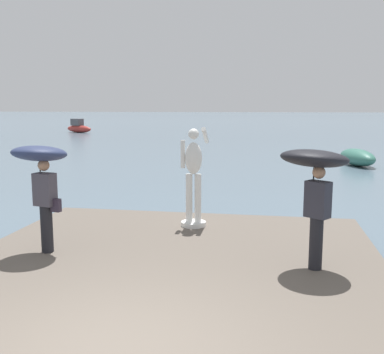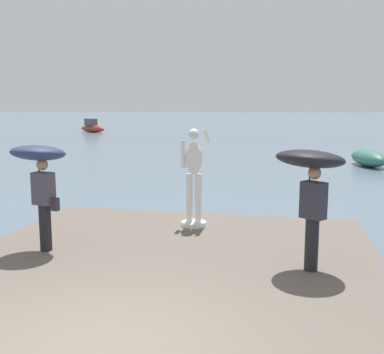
% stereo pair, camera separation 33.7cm
% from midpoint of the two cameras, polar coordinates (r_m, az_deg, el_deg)
% --- Properties ---
extents(ground_plane, '(400.00, 400.00, 0.00)m').
position_cam_midpoint_polar(ground_plane, '(44.55, 9.42, 4.72)').
color(ground_plane, slate).
extents(pier, '(7.43, 9.77, 0.40)m').
position_cam_midpoint_polar(pier, '(7.16, -4.39, -14.93)').
color(pier, '#60564C').
rests_on(pier, ground).
extents(statue_white_figure, '(0.57, 0.84, 2.23)m').
position_cam_midpoint_polar(statue_white_figure, '(10.21, 1.18, -0.15)').
color(statue_white_figure, white).
rests_on(statue_white_figure, pier).
extents(onlooker_left, '(1.19, 1.21, 2.02)m').
position_cam_midpoint_polar(onlooker_left, '(8.83, -17.37, 1.19)').
color(onlooker_left, black).
rests_on(onlooker_left, pier).
extents(onlooker_right, '(1.56, 1.57, 2.04)m').
position_cam_midpoint_polar(onlooker_right, '(7.68, 15.80, 0.59)').
color(onlooker_right, black).
rests_on(onlooker_right, pier).
extents(boat_mid, '(2.01, 3.52, 0.87)m').
position_cam_midpoint_polar(boat_mid, '(25.46, 21.47, 2.23)').
color(boat_mid, '#336B5B').
rests_on(boat_mid, ground).
extents(boat_leftward, '(4.22, 3.01, 1.62)m').
position_cam_midpoint_polar(boat_leftward, '(56.04, -12.15, 6.06)').
color(boat_leftward, '#9E2D28').
rests_on(boat_leftward, ground).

